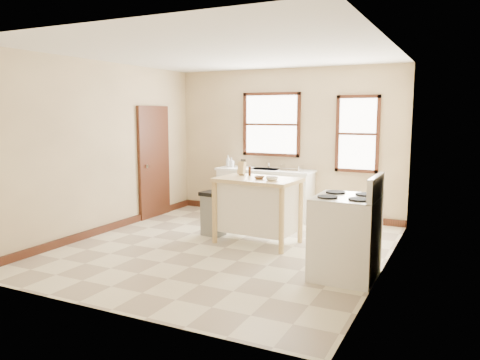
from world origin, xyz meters
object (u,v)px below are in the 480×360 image
knife_block (242,169)px  pepper_grinder (250,171)px  trash_bin (213,214)px  bowl_c (272,179)px  kitchen_island (258,211)px  bowl_a (259,178)px  soap_bottle_b (231,162)px  dish_rack (292,168)px  gas_stove (346,226)px  bowl_b (272,178)px  soap_bottle_a (228,161)px

knife_block → pepper_grinder: knife_block is taller
trash_bin → bowl_c: bearing=-5.6°
kitchen_island → bowl_a: bearing=-47.4°
soap_bottle_b → dish_rack: size_ratio=0.48×
bowl_a → gas_stove: gas_stove is taller
kitchen_island → bowl_a: 0.53m
kitchen_island → trash_bin: 0.84m
bowl_a → kitchen_island: bearing=128.6°
soap_bottle_b → pepper_grinder: 1.86m
soap_bottle_b → knife_block: size_ratio=0.92×
pepper_grinder → bowl_b: 0.56m
bowl_a → bowl_b: 0.20m
soap_bottle_b → bowl_a: bearing=-53.8°
dish_rack → bowl_c: (0.36, -1.83, 0.06)m
soap_bottle_b → kitchen_island: 2.23m
soap_bottle_a → soap_bottle_b: bearing=20.5°
knife_block → kitchen_island: bearing=-31.4°
soap_bottle_a → dish_rack: (1.32, -0.02, -0.07)m
pepper_grinder → gas_stove: size_ratio=0.12×
dish_rack → trash_bin: (-0.76, -1.58, -0.61)m
pepper_grinder → trash_bin: 0.94m
trash_bin → soap_bottle_b: bearing=114.2°
kitchen_island → soap_bottle_b: bearing=131.6°
dish_rack → kitchen_island: (0.06, -1.67, -0.47)m
dish_rack → kitchen_island: bearing=-107.1°
trash_bin → bowl_b: bearing=-0.7°
soap_bottle_b → dish_rack: (1.26, -0.04, -0.04)m
kitchen_island → trash_bin: size_ratio=1.71×
soap_bottle_a → soap_bottle_b: soap_bottle_a is taller
dish_rack → pepper_grinder: pepper_grinder is taller
soap_bottle_b → bowl_c: size_ratio=1.04×
bowl_b → bowl_a: bearing=-175.8°
bowl_b → trash_bin: size_ratio=0.25×
dish_rack → bowl_a: (0.12, -1.74, 0.05)m
pepper_grinder → dish_rack: bearing=83.4°
knife_block → bowl_a: 0.51m
soap_bottle_a → bowl_b: size_ratio=1.29×
bowl_a → trash_bin: 1.11m
gas_stove → bowl_c: bearing=149.2°
kitchen_island → gas_stove: bearing=-26.4°
dish_rack → soap_bottle_a: bearing=159.7°
bowl_a → trash_bin: size_ratio=0.23×
knife_block → trash_bin: size_ratio=0.28×
dish_rack → gas_stove: gas_stove is taller
pepper_grinder → bowl_b: (0.49, -0.27, -0.05)m
knife_block → pepper_grinder: bearing=1.4°
kitchen_island → gas_stove: gas_stove is taller
soap_bottle_b → knife_block: bearing=-59.1°
soap_bottle_a → bowl_c: bearing=-46.2°
soap_bottle_a → trash_bin: 1.83m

